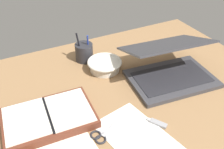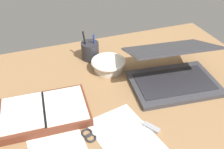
{
  "view_description": "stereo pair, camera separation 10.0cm",
  "coord_description": "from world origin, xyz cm",
  "px_view_note": "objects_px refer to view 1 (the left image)",
  "views": [
    {
      "loc": [
        -36.31,
        -66.82,
        68.12
      ],
      "look_at": [
        0.22,
        5.74,
        9.0
      ],
      "focal_mm": 40.0,
      "sensor_mm": 36.0,
      "label": 1
    },
    {
      "loc": [
        -27.09,
        -70.77,
        68.12
      ],
      "look_at": [
        0.22,
        5.74,
        9.0
      ],
      "focal_mm": 40.0,
      "sensor_mm": 36.0,
      "label": 2
    }
  ],
  "objects_px": {
    "scissors": "(102,135)",
    "pen_cup": "(84,52)",
    "bowl": "(105,65)",
    "planner": "(49,118)",
    "laptop": "(169,67)"
  },
  "relations": [
    {
      "from": "scissors",
      "to": "pen_cup",
      "type": "bearing_deg",
      "value": 58.78
    },
    {
      "from": "pen_cup",
      "to": "scissors",
      "type": "height_order",
      "value": "pen_cup"
    },
    {
      "from": "bowl",
      "to": "pen_cup",
      "type": "distance_m",
      "value": 0.13
    },
    {
      "from": "planner",
      "to": "scissors",
      "type": "distance_m",
      "value": 0.2
    },
    {
      "from": "scissors",
      "to": "bowl",
      "type": "bearing_deg",
      "value": 46.72
    },
    {
      "from": "scissors",
      "to": "planner",
      "type": "bearing_deg",
      "value": 117.54
    },
    {
      "from": "bowl",
      "to": "scissors",
      "type": "height_order",
      "value": "bowl"
    },
    {
      "from": "pen_cup",
      "to": "laptop",
      "type": "bearing_deg",
      "value": -46.84
    },
    {
      "from": "laptop",
      "to": "pen_cup",
      "type": "distance_m",
      "value": 0.41
    },
    {
      "from": "laptop",
      "to": "pen_cup",
      "type": "bearing_deg",
      "value": 139.29
    },
    {
      "from": "pen_cup",
      "to": "bowl",
      "type": "bearing_deg",
      "value": -67.01
    },
    {
      "from": "laptop",
      "to": "pen_cup",
      "type": "xyz_separation_m",
      "value": [
        -0.28,
        0.3,
        -0.01
      ]
    },
    {
      "from": "bowl",
      "to": "pen_cup",
      "type": "bearing_deg",
      "value": 112.99
    },
    {
      "from": "planner",
      "to": "scissors",
      "type": "xyz_separation_m",
      "value": [
        0.14,
        -0.14,
        -0.01
      ]
    },
    {
      "from": "planner",
      "to": "pen_cup",
      "type": "bearing_deg",
      "value": 53.7
    }
  ]
}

